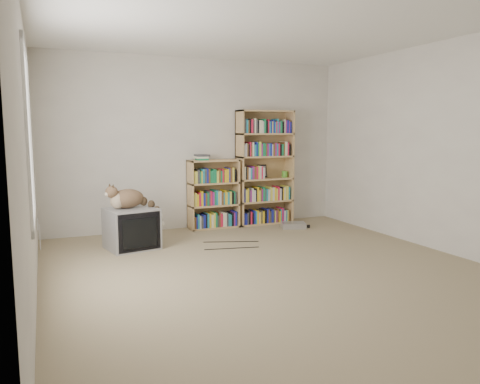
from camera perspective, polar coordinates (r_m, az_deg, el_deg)
name	(u,v)px	position (r m, az deg, el deg)	size (l,w,h in m)	color
floor	(274,272)	(4.90, 4.15, -9.72)	(4.50, 5.00, 0.01)	tan
wall_back	(198,144)	(7.00, -5.13, 5.84)	(4.50, 0.02, 2.50)	silver
wall_left	(28,155)	(4.17, -24.45, 4.08)	(0.02, 5.00, 2.50)	silver
wall_right	(445,148)	(6.06, 23.67, 4.98)	(0.02, 5.00, 2.50)	silver
ceiling	(276,21)	(4.80, 4.45, 20.11)	(4.50, 5.00, 0.02)	white
window	(29,137)	(4.37, -24.33, 6.18)	(0.02, 1.22, 1.52)	white
crt_tv	(131,228)	(5.94, -13.11, -4.35)	(0.67, 0.63, 0.50)	gray
cat	(132,201)	(5.90, -13.03, -1.08)	(0.71, 0.45, 0.52)	#332414
bookcase_tall	(264,170)	(7.28, 2.99, 2.66)	(0.88, 0.30, 1.76)	tan
bookcase_short	(213,196)	(6.99, -3.30, -0.52)	(0.74, 0.30, 1.02)	tan
book_stack	(202,157)	(6.85, -4.70, 4.24)	(0.20, 0.25, 0.08)	red
green_mug	(284,174)	(7.43, 5.42, 2.20)	(0.09, 0.09, 0.10)	#54A52F
framed_print	(262,171)	(7.35, 2.70, 2.57)	(0.15, 0.01, 0.20)	black
dvd_player	(293,225)	(7.07, 6.53, -4.05)	(0.35, 0.25, 0.08)	#ABACB0
wall_outlet	(38,224)	(6.19, -23.45, -3.65)	(0.01, 0.08, 0.13)	silver
floor_cables	(247,242)	(6.14, 0.86, -6.13)	(1.20, 0.70, 0.01)	black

